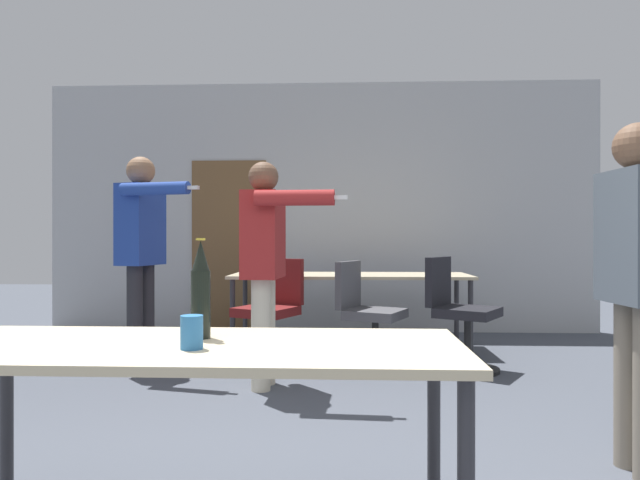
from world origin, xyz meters
TOP-DOWN VIEW (x-y plane):
  - back_wall at (-0.02, 5.35)m, footprint 6.57×0.12m
  - conference_table_near at (-0.20, 0.41)m, footprint 1.81×0.71m
  - conference_table_far at (0.35, 4.23)m, footprint 2.37×0.80m
  - person_far_watching at (-1.45, 3.35)m, footprint 0.78×0.76m
  - person_center_tall at (1.70, 1.25)m, footprint 0.77×0.59m
  - person_right_polo at (-0.29, 2.73)m, footprint 0.77×0.71m
  - office_chair_far_right at (1.26, 3.36)m, footprint 0.68×0.65m
  - office_chair_near_pushed at (-0.36, 3.58)m, footprint 0.63×0.66m
  - office_chair_mid_tucked at (0.50, 3.56)m, footprint 0.66×0.62m
  - beer_bottle at (-0.21, 0.51)m, footprint 0.07×0.07m
  - drink_cup at (-0.19, 0.31)m, footprint 0.07×0.07m

SIDE VIEW (x-z plane):
  - office_chair_mid_tucked at x=0.50m, z-range -0.04..0.87m
  - office_chair_near_pushed at x=-0.36m, z-range -0.03..0.89m
  - office_chair_far_right at x=1.26m, z-range -0.02..0.93m
  - conference_table_near at x=-0.20m, z-range 0.30..1.05m
  - conference_table_far at x=0.35m, z-range 0.32..1.07m
  - drink_cup at x=-0.19m, z-range 0.75..0.86m
  - beer_bottle at x=-0.21m, z-range 0.74..1.10m
  - person_center_tall at x=1.70m, z-range 0.18..1.83m
  - person_right_polo at x=-0.29m, z-range 0.17..1.85m
  - person_far_watching at x=-1.45m, z-range 0.20..2.02m
  - back_wall at x=-0.02m, z-range -0.01..2.96m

